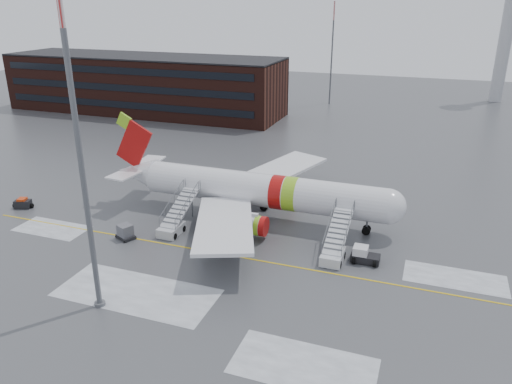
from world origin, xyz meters
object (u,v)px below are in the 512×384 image
at_px(airstair_aft, 175,222).
at_px(light_mast_near, 78,139).
at_px(baggage_tractor, 23,204).
at_px(airstair_fwd, 335,248).
at_px(pushback_tug, 364,255).
at_px(airliner, 254,190).
at_px(uld_container, 125,232).

bearing_deg(airstair_aft, light_mast_near, -86.34).
relative_size(airstair_aft, baggage_tractor, 3.04).
bearing_deg(airstair_aft, baggage_tractor, -178.71).
bearing_deg(baggage_tractor, airstair_fwd, 0.70).
xyz_separation_m(pushback_tug, baggage_tractor, (-41.02, -0.68, -0.16)).
bearing_deg(light_mast_near, airliner, 74.45).
distance_m(airstair_fwd, baggage_tractor, 38.23).
height_order(pushback_tug, uld_container, pushback_tug).
relative_size(pushback_tug, light_mast_near, 0.10).
height_order(airstair_fwd, uld_container, airstair_fwd).
distance_m(pushback_tug, light_mast_near, 28.04).
relative_size(uld_container, light_mast_near, 0.08).
height_order(airstair_fwd, airstair_aft, same).
height_order(uld_container, light_mast_near, light_mast_near).
xyz_separation_m(airstair_fwd, airstair_aft, (-17.62, 0.00, 0.00)).
distance_m(airliner, light_mast_near, 24.56).
xyz_separation_m(airliner, airstair_fwd, (10.78, -6.54, -2.35)).
distance_m(airstair_fwd, uld_container, 21.97).
bearing_deg(pushback_tug, airstair_fwd, -175.59).
relative_size(airliner, airstair_aft, 4.55).
bearing_deg(uld_container, airstair_fwd, 8.75).
xyz_separation_m(uld_container, light_mast_near, (5.03, -11.35, 13.54)).
xyz_separation_m(airliner, uld_container, (-10.93, -9.88, -2.69)).
bearing_deg(uld_container, light_mast_near, -66.11).
distance_m(airliner, airstair_aft, 9.75).
bearing_deg(baggage_tractor, pushback_tug, 0.95).
relative_size(airstair_fwd, baggage_tractor, 3.04).
distance_m(airstair_aft, baggage_tractor, 20.61).
bearing_deg(airliner, baggage_tractor, -165.69).
bearing_deg(baggage_tractor, light_mast_near, -33.44).
relative_size(airstair_fwd, light_mast_near, 0.28).
bearing_deg(airstair_aft, uld_container, -140.72).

